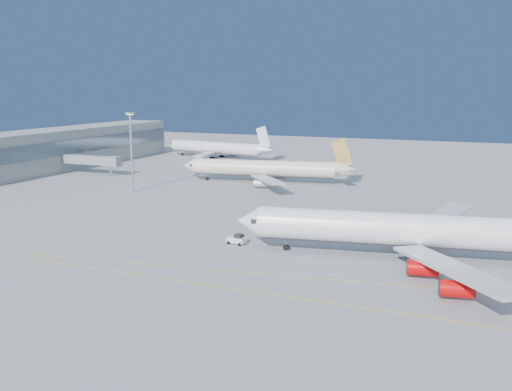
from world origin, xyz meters
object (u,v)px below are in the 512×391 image
pushback_tug (237,239)px  airliner_third (218,148)px  light_mast (131,145)px  airliner_virgin (423,231)px  airliner_etihad (267,168)px

pushback_tug → airliner_third: bearing=124.7°
airliner_third → light_mast: 83.21m
pushback_tug → light_mast: light_mast is taller
airliner_virgin → light_mast: size_ratio=2.94×
airliner_virgin → pushback_tug: (-34.92, -3.77, -4.16)m
airliner_third → pushback_tug: 137.93m
airliner_virgin → airliner_third: 154.35m
airliner_etihad → pushback_tug: size_ratio=14.81×
pushback_tug → light_mast: (-52.00, 40.15, 12.80)m
airliner_virgin → airliner_etihad: size_ratio=1.20×
airliner_virgin → pushback_tug: 35.37m
airliner_etihad → light_mast: 44.42m
airliner_third → pushback_tug: bearing=-53.1°
airliner_virgin → light_mast: bearing=147.8°
airliner_virgin → pushback_tug: size_ratio=17.83×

